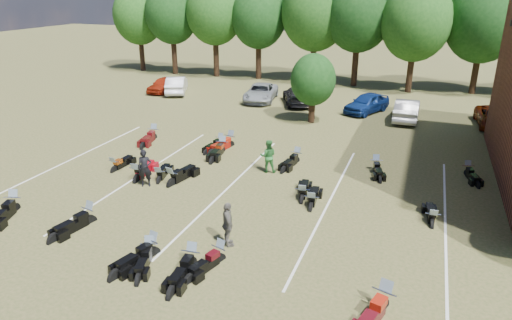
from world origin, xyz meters
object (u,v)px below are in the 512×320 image
at_px(car_0, 163,85).
at_px(motorcycle_14, 154,139).
at_px(motorcycle_0, 15,211).
at_px(motorcycle_3, 192,267).
at_px(person_green, 268,156).
at_px(person_grey, 228,224).
at_px(person_black, 145,168).
at_px(car_4, 367,103).
at_px(motorcycle_7, 137,181).

bearing_deg(car_0, motorcycle_14, -61.44).
height_order(motorcycle_0, motorcycle_3, motorcycle_0).
bearing_deg(person_green, motorcycle_0, 25.28).
bearing_deg(motorcycle_0, person_grey, -15.50).
height_order(person_black, motorcycle_0, person_black).
height_order(car_0, person_black, person_black).
relative_size(car_4, motorcycle_14, 1.80).
height_order(car_4, motorcycle_14, car_4).
distance_m(motorcycle_0, motorcycle_3, 9.40).
height_order(car_0, motorcycle_14, car_0).
xyz_separation_m(car_4, motorcycle_7, (-9.05, -17.63, -0.76)).
distance_m(car_4, motorcycle_14, 16.60).
bearing_deg(car_0, person_grey, -53.82).
distance_m(car_4, motorcycle_0, 25.46).
relative_size(person_grey, motorcycle_14, 0.73).
bearing_deg(motorcycle_7, car_4, -124.08).
xyz_separation_m(person_grey, motorcycle_0, (-9.98, -0.76, -0.90)).
relative_size(car_4, person_grey, 2.47).
bearing_deg(person_black, person_grey, -58.27).
relative_size(person_black, person_grey, 1.05).
distance_m(person_grey, motorcycle_7, 7.95).
bearing_deg(person_grey, motorcycle_0, 60.01).
relative_size(person_black, motorcycle_0, 0.76).
bearing_deg(person_black, motorcycle_3, -72.22).
bearing_deg(car_4, motorcycle_7, -92.88).
bearing_deg(motorcycle_7, motorcycle_0, 49.39).
bearing_deg(person_grey, car_0, 2.08).
relative_size(car_4, person_black, 2.36).
bearing_deg(person_black, motorcycle_7, 129.94).
height_order(car_0, car_4, car_4).
xyz_separation_m(car_0, motorcycle_3, (15.81, -24.07, -0.68)).
bearing_deg(motorcycle_3, car_0, 117.90).
relative_size(person_green, motorcycle_0, 0.72).
xyz_separation_m(car_4, person_grey, (-2.21, -21.58, 0.14)).
bearing_deg(motorcycle_3, person_black, 129.76).
bearing_deg(person_black, car_4, 37.84).
bearing_deg(car_4, person_black, -90.49).
xyz_separation_m(motorcycle_3, motorcycle_7, (-6.20, 5.73, 0.00)).
bearing_deg(car_0, motorcycle_7, -62.58).
bearing_deg(person_green, motorcycle_7, 13.89).
bearing_deg(motorcycle_0, motorcycle_14, 68.85).
bearing_deg(person_grey, motorcycle_7, 25.62).
height_order(person_grey, motorcycle_3, person_grey).
relative_size(person_grey, motorcycle_0, 0.73).
bearing_deg(motorcycle_14, motorcycle_3, -62.71).
height_order(car_4, motorcycle_7, car_4).
distance_m(person_grey, motorcycle_14, 14.05).
distance_m(person_black, motorcycle_7, 1.25).
xyz_separation_m(person_green, motorcycle_3, (0.36, -9.26, -0.90)).
xyz_separation_m(person_grey, motorcycle_3, (-0.64, -1.77, -0.90)).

